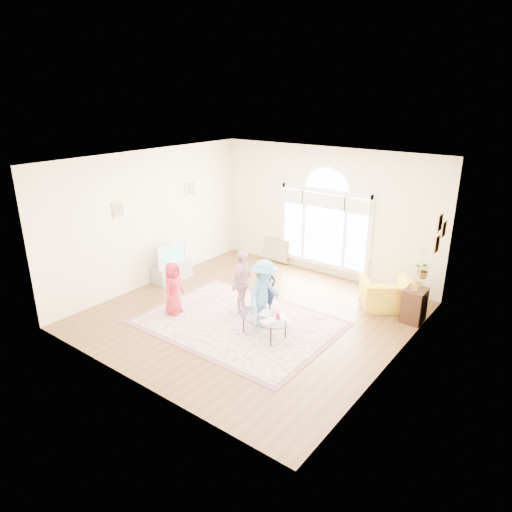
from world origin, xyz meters
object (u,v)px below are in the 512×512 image
Objects in this scene: area_rug at (239,323)px; armchair at (386,294)px; tv_console at (172,272)px; television at (171,253)px; coffee_table at (264,317)px.

armchair is (2.10, 2.44, 0.33)m from area_rug.
television is at bearing 0.00° from tv_console.
television is at bearing 173.30° from coffee_table.
armchair is at bearing 49.25° from area_rug.
area_rug is 3.46× the size of armchair.
tv_console is 3.59m from coffee_table.
coffee_table is (0.72, -0.10, 0.39)m from area_rug.
television reaches higher than area_rug.
television is (0.01, 0.00, 0.49)m from tv_console.
area_rug is 3.23m from armchair.
armchair is at bearing 68.73° from coffee_table.
coffee_table is at bearing 26.09° from armchair.
armchair reaches higher than coffee_table.
armchair is at bearing 19.10° from television.
television is 0.93× the size of armchair.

